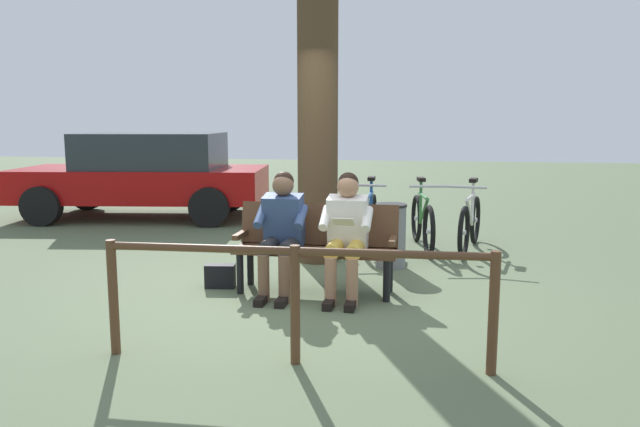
% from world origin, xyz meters
% --- Properties ---
extents(ground_plane, '(40.00, 40.00, 0.00)m').
position_xyz_m(ground_plane, '(0.00, 0.00, 0.00)').
color(ground_plane, '#566647').
extents(bench, '(1.61, 0.52, 0.87)m').
position_xyz_m(bench, '(-0.26, -0.25, 0.51)').
color(bench, '#51331E').
rests_on(bench, ground).
extents(person_reading, '(0.50, 0.77, 1.20)m').
position_xyz_m(person_reading, '(-0.57, -0.08, 0.66)').
color(person_reading, white).
rests_on(person_reading, ground).
extents(person_companion, '(0.50, 0.77, 1.20)m').
position_xyz_m(person_companion, '(0.07, -0.10, 0.66)').
color(person_companion, '#334772').
rests_on(person_companion, ground).
extents(handbag, '(0.31, 0.17, 0.24)m').
position_xyz_m(handbag, '(0.74, -0.20, 0.12)').
color(handbag, black).
rests_on(handbag, ground).
extents(tree_trunk, '(0.48, 0.48, 3.61)m').
position_xyz_m(tree_trunk, '(-0.05, -1.56, 1.81)').
color(tree_trunk, '#4C3823').
rests_on(tree_trunk, ground).
extents(litter_bin, '(0.36, 0.36, 0.74)m').
position_xyz_m(litter_bin, '(-0.94, -1.36, 0.37)').
color(litter_bin, slate).
rests_on(litter_bin, ground).
extents(bicycle_red, '(0.54, 1.65, 0.94)m').
position_xyz_m(bicycle_red, '(-1.92, -2.43, 0.36)').
color(bicycle_red, black).
rests_on(bicycle_red, ground).
extents(bicycle_purple, '(0.48, 1.67, 0.94)m').
position_xyz_m(bicycle_purple, '(-1.30, -2.45, 0.36)').
color(bicycle_purple, black).
rests_on(bicycle_purple, ground).
extents(bicycle_green, '(0.48, 1.68, 0.94)m').
position_xyz_m(bicycle_green, '(-0.61, -2.45, 0.36)').
color(bicycle_green, black).
rests_on(bicycle_green, ground).
extents(bicycle_orange, '(0.58, 1.64, 0.94)m').
position_xyz_m(bicycle_orange, '(-0.07, -2.44, 0.36)').
color(bicycle_orange, black).
rests_on(bicycle_orange, ground).
extents(railing_fence, '(2.76, 0.12, 0.85)m').
position_xyz_m(railing_fence, '(-0.41, 1.62, 0.58)').
color(railing_fence, '#51331E').
rests_on(railing_fence, ground).
extents(parked_car, '(4.39, 2.41, 1.47)m').
position_xyz_m(parked_car, '(3.44, -4.36, 0.77)').
color(parked_car, '#A50C0C').
rests_on(parked_car, ground).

